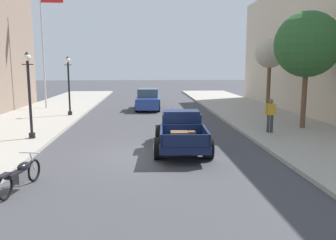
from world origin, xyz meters
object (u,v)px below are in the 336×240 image
car_background_blue (148,100)px  street_tree_nearest (307,45)px  pedestrian_sidewalk_right (270,113)px  street_lamp_near (29,89)px  hotrod_truck_navy (181,131)px  street_lamp_far (69,81)px  flagpole (45,34)px  street_tree_second (270,54)px  motorcycle_parked (20,175)px

car_background_blue → street_tree_nearest: (8.04, -9.20, 3.67)m
pedestrian_sidewalk_right → street_lamp_near: street_lamp_near is taller
hotrod_truck_navy → street_lamp_near: (-6.58, 1.80, 1.63)m
car_background_blue → street_lamp_far: street_lamp_far is taller
pedestrian_sidewalk_right → street_lamp_far: street_lamp_far is taller
pedestrian_sidewalk_right → street_lamp_far: 13.05m
car_background_blue → street_lamp_near: (-5.34, -10.97, 1.62)m
hotrod_truck_navy → street_lamp_near: street_lamp_near is taller
hotrod_truck_navy → flagpole: bearing=124.0°
hotrod_truck_navy → street_tree_second: street_tree_second is taller
motorcycle_parked → car_background_blue: car_background_blue is taller
street_lamp_near → flagpole: flagpole is taller
motorcycle_parked → pedestrian_sidewalk_right: 11.78m
hotrod_truck_navy → motorcycle_parked: bearing=-137.6°
motorcycle_parked → hotrod_truck_navy: bearing=42.4°
motorcycle_parked → street_lamp_near: street_lamp_near is taller
car_background_blue → street_lamp_far: bearing=-145.6°
street_lamp_near → street_tree_nearest: 13.66m
hotrod_truck_navy → street_tree_second: (7.08, 9.56, 3.42)m
street_tree_second → hotrod_truck_navy: bearing=-126.5°
hotrod_truck_navy → car_background_blue: (-1.24, 12.77, 0.01)m
hotrod_truck_navy → street_tree_nearest: size_ratio=0.84×
street_lamp_near → hotrod_truck_navy: bearing=-15.3°
street_lamp_near → flagpole: size_ratio=0.42×
car_background_blue → pedestrian_sidewalk_right: size_ratio=2.65×
street_lamp_far → street_tree_nearest: street_tree_nearest is taller
hotrod_truck_navy → street_tree_second: 12.38m
street_tree_nearest → car_background_blue: bearing=131.2°
street_lamp_near → street_tree_nearest: (13.39, 1.77, 2.06)m
motorcycle_parked → street_tree_nearest: street_tree_nearest is taller
street_tree_nearest → street_lamp_far: bearing=157.0°
street_lamp_near → flagpole: 12.08m
street_lamp_near → street_lamp_far: same height
car_background_blue → flagpole: flagpole is taller
street_tree_second → motorcycle_parked: bearing=-130.5°
street_lamp_near → street_tree_nearest: street_tree_nearest is taller
motorcycle_parked → street_lamp_far: (-1.56, 13.68, 1.94)m
flagpole → street_tree_nearest: flagpole is taller
hotrod_truck_navy → car_background_blue: car_background_blue is taller
street_tree_second → street_lamp_far: bearing=-178.5°
motorcycle_parked → flagpole: 18.86m
car_background_blue → pedestrian_sidewalk_right: pedestrian_sidewalk_right is taller
hotrod_truck_navy → flagpole: flagpole is taller
motorcycle_parked → street_lamp_far: 13.90m
pedestrian_sidewalk_right → street_tree_nearest: size_ratio=0.28×
car_background_blue → street_tree_second: bearing=-21.1°
street_tree_nearest → street_tree_second: 6.00m
pedestrian_sidewalk_right → street_tree_nearest: (2.18, 1.14, 3.36)m
hotrod_truck_navy → street_lamp_near: size_ratio=1.30×
motorcycle_parked → flagpole: flagpole is taller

